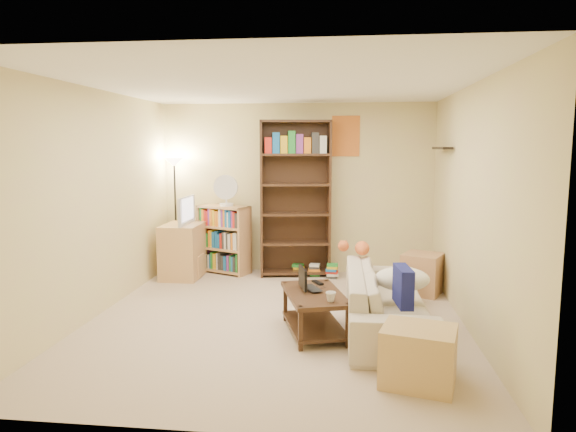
{
  "coord_description": "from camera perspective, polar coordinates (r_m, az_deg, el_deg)",
  "views": [
    {
      "loc": [
        0.74,
        -5.33,
        1.87
      ],
      "look_at": [
        0.05,
        0.67,
        1.05
      ],
      "focal_mm": 32.0,
      "sensor_mm": 36.0,
      "label": 1
    }
  ],
  "objects": [
    {
      "name": "tv_stand",
      "position": [
        7.53,
        -11.59,
        -3.79
      ],
      "size": [
        0.52,
        0.72,
        0.77
      ],
      "primitive_type": "cube",
      "rotation": [
        0.0,
        0.0,
        -0.0
      ],
      "color": "#DAB46A",
      "rests_on": "ground"
    },
    {
      "name": "tabby_cat",
      "position": [
        6.09,
        7.87,
        -3.52
      ],
      "size": [
        0.48,
        0.17,
        0.16
      ],
      "color": "orange",
      "rests_on": "sofa"
    },
    {
      "name": "floor_lamp",
      "position": [
        7.82,
        -12.49,
        3.83
      ],
      "size": [
        0.29,
        0.29,
        1.71
      ],
      "color": "black",
      "rests_on": "ground"
    },
    {
      "name": "desk_fan",
      "position": [
        7.53,
        -6.91,
        2.86
      ],
      "size": [
        0.36,
        0.2,
        0.46
      ],
      "color": "white",
      "rests_on": "short_bookshelf"
    },
    {
      "name": "tv_remote",
      "position": [
        5.51,
        3.31,
        -7.39
      ],
      "size": [
        0.14,
        0.17,
        0.02
      ],
      "primitive_type": "cube",
      "rotation": [
        0.0,
        0.0,
        0.58
      ],
      "color": "black",
      "rests_on": "coffee_table"
    },
    {
      "name": "room",
      "position": [
        5.39,
        -1.35,
        5.1
      ],
      "size": [
        4.5,
        4.54,
        2.52
      ],
      "color": "#C6A794",
      "rests_on": "ground"
    },
    {
      "name": "mug",
      "position": [
        4.89,
        4.78,
        -8.93
      ],
      "size": [
        0.14,
        0.14,
        0.09
      ],
      "primitive_type": "imported",
      "rotation": [
        0.0,
        0.0,
        0.24
      ],
      "color": "silver",
      "rests_on": "coffee_table"
    },
    {
      "name": "navy_pillow",
      "position": [
        4.93,
        12.67,
        -7.62
      ],
      "size": [
        0.16,
        0.41,
        0.36
      ],
      "primitive_type": "cube",
      "rotation": [
        0.0,
        0.0,
        1.68
      ],
      "color": "navy",
      "rests_on": "sofa"
    },
    {
      "name": "side_table",
      "position": [
        6.81,
        14.68,
        -6.22
      ],
      "size": [
        0.6,
        0.6,
        0.52
      ],
      "primitive_type": "cube",
      "rotation": [
        0.0,
        0.0,
        -0.43
      ],
      "color": "tan",
      "rests_on": "ground"
    },
    {
      "name": "laptop_screen",
      "position": [
        5.22,
        1.64,
        -6.89
      ],
      "size": [
        0.1,
        0.31,
        0.21
      ],
      "primitive_type": "cube",
      "rotation": [
        0.0,
        0.0,
        0.28
      ],
      "color": "white",
      "rests_on": "laptop"
    },
    {
      "name": "sofa",
      "position": [
        5.43,
        10.96,
        -9.19
      ],
      "size": [
        2.1,
        0.86,
        0.61
      ],
      "primitive_type": "imported",
      "rotation": [
        0.0,
        0.0,
        1.58
      ],
      "color": "#C1B3A0",
      "rests_on": "ground"
    },
    {
      "name": "cream_blanket",
      "position": [
        5.43,
        12.56,
        -6.84
      ],
      "size": [
        0.56,
        0.4,
        0.24
      ],
      "primitive_type": "ellipsoid",
      "color": "white",
      "rests_on": "sofa"
    },
    {
      "name": "short_bookshelf",
      "position": [
        7.68,
        -7.15,
        -2.59
      ],
      "size": [
        0.84,
        0.59,
        1.01
      ],
      "rotation": [
        0.0,
        0.0,
        -0.4
      ],
      "color": "tan",
      "rests_on": "ground"
    },
    {
      "name": "laptop",
      "position": [
        5.28,
        3.12,
        -8.03
      ],
      "size": [
        0.46,
        0.44,
        0.02
      ],
      "primitive_type": "imported",
      "rotation": [
        0.0,
        0.0,
        2.04
      ],
      "color": "black",
      "rests_on": "coffee_table"
    },
    {
      "name": "tall_bookshelf",
      "position": [
        7.37,
        0.81,
        2.37
      ],
      "size": [
        1.05,
        0.48,
        2.24
      ],
      "rotation": [
        0.0,
        0.0,
        0.15
      ],
      "color": "#44281A",
      "rests_on": "ground"
    },
    {
      "name": "television",
      "position": [
        7.44,
        -11.71,
        0.62
      ],
      "size": [
        0.69,
        0.09,
        0.4
      ],
      "primitive_type": "imported",
      "rotation": [
        0.0,
        0.0,
        1.57
      ],
      "color": "black",
      "rests_on": "tv_stand"
    },
    {
      "name": "coffee_table",
      "position": [
        5.23,
        2.95,
        -10.04
      ],
      "size": [
        0.78,
        1.07,
        0.42
      ],
      "rotation": [
        0.0,
        0.0,
        0.28
      ],
      "color": "#3F2618",
      "rests_on": "ground"
    },
    {
      "name": "book_stacks",
      "position": [
        7.49,
        3.21,
        -6.01
      ],
      "size": [
        0.67,
        0.33,
        0.21
      ],
      "color": "red",
      "rests_on": "ground"
    },
    {
      "name": "end_cabinet",
      "position": [
        4.31,
        14.29,
        -14.84
      ],
      "size": [
        0.66,
        0.59,
        0.46
      ],
      "primitive_type": "cube",
      "rotation": [
        0.0,
        0.0,
        -0.26
      ],
      "color": "tan",
      "rests_on": "ground"
    }
  ]
}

